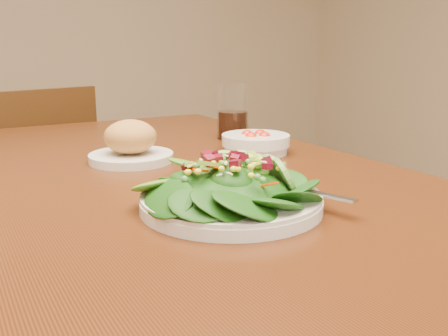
% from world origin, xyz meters
% --- Properties ---
extents(dining_table, '(0.90, 1.40, 0.75)m').
position_xyz_m(dining_table, '(0.00, 0.00, 0.65)').
color(dining_table, '#451F0B').
rests_on(dining_table, ground_plane).
extents(chair_far, '(0.47, 0.47, 0.83)m').
position_xyz_m(chair_far, '(-0.02, 1.05, 0.44)').
color(chair_far, black).
rests_on(chair_far, ground_plane).
extents(salad_plate, '(0.26, 0.26, 0.07)m').
position_xyz_m(salad_plate, '(0.05, -0.22, 0.78)').
color(salad_plate, silver).
rests_on(salad_plate, dining_table).
extents(bread_plate, '(0.17, 0.17, 0.08)m').
position_xyz_m(bread_plate, '(0.02, 0.14, 0.78)').
color(bread_plate, silver).
rests_on(bread_plate, dining_table).
extents(tomato_bowl, '(0.15, 0.15, 0.05)m').
position_xyz_m(tomato_bowl, '(0.28, 0.08, 0.77)').
color(tomato_bowl, silver).
rests_on(tomato_bowl, dining_table).
extents(drinking_glass, '(0.08, 0.08, 0.13)m').
position_xyz_m(drinking_glass, '(0.33, 0.25, 0.81)').
color(drinking_glass, silver).
rests_on(drinking_glass, dining_table).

